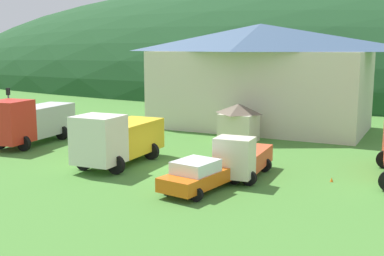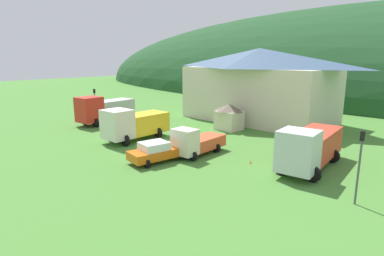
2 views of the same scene
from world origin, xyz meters
The scene contains 10 objects.
ground_plane centered at (0.00, 0.00, 0.00)m, with size 200.00×200.00×0.00m, color #477F33.
forested_hill_backdrop centered at (0.00, 58.94, 0.00)m, with size 178.28×60.00×38.56m, color #1E4723.
depot_building centered at (-0.64, 16.39, 4.82)m, with size 19.92×10.44×9.35m.
play_shed_cream centered at (0.12, 9.36, 1.54)m, with size 2.83×2.67×2.98m.
crane_truck_red centered at (-13.51, 1.21, 1.84)m, with size 3.71×7.82×3.56m.
heavy_rig_striped centered at (-3.87, -1.19, 1.73)m, with size 3.55×7.01×3.36m.
light_truck_cream centered at (4.12, -0.49, 1.17)m, with size 2.66×5.37×2.54m.
service_pickup_orange centered at (3.12, -3.69, 0.83)m, with size 2.94×5.56×1.66m.
traffic_light_west centered at (-15.64, 1.25, 2.58)m, with size 0.20×0.32×4.21m.
traffic_cone_near_pickup centered at (8.83, 0.93, 0.00)m, with size 0.36×0.36×0.49m, color orange.
Camera 1 is at (13.44, -25.30, 7.25)m, focal length 45.07 mm.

